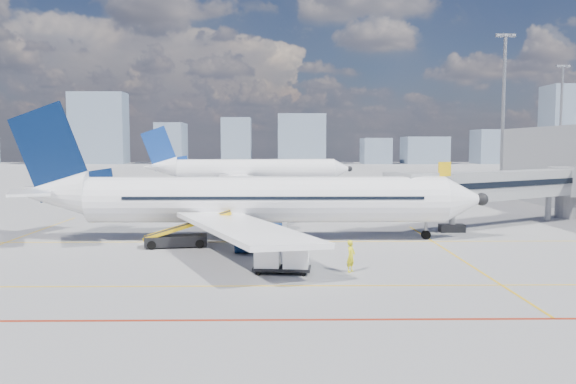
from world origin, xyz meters
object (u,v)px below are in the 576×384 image
second_aircraft (248,170)px  ramp_worker (351,256)px  cargo_dolly (282,256)px  main_aircraft (247,200)px  baggage_tug (282,255)px  belt_loader (178,238)px

second_aircraft → ramp_worker: size_ratio=19.30×
cargo_dolly → main_aircraft: bearing=109.1°
second_aircraft → cargo_dolly: (5.94, -67.09, -2.19)m
baggage_tug → cargo_dolly: size_ratio=0.65×
cargo_dolly → ramp_worker: ramp_worker is taller
baggage_tug → cargo_dolly: (-0.01, -2.06, 0.34)m
second_aircraft → belt_loader: size_ratio=5.59×
belt_loader → ramp_worker: bearing=-43.7°
second_aircraft → baggage_tug: second_aircraft is taller
main_aircraft → ramp_worker: main_aircraft is taller
cargo_dolly → belt_loader: (-7.81, 8.81, -0.34)m
main_aircraft → ramp_worker: (6.97, -11.63, -2.25)m
cargo_dolly → ramp_worker: (4.20, 0.31, -0.06)m
main_aircraft → cargo_dolly: bearing=-76.8°
main_aircraft → cargo_dolly: (2.77, -11.93, -2.18)m
main_aircraft → belt_loader: 6.45m
baggage_tug → ramp_worker: ramp_worker is taller
ramp_worker → baggage_tug: bearing=101.5°
second_aircraft → main_aircraft: bearing=-92.8°
second_aircraft → ramp_worker: 67.59m
second_aircraft → ramp_worker: bearing=-87.5°
main_aircraft → second_aircraft: 55.25m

